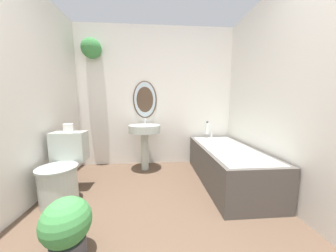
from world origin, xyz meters
TOP-DOWN VIEW (x-y plane):
  - wall_back at (-0.08, 2.59)m, footprint 2.80×0.32m
  - wall_left at (-1.37, 1.28)m, footprint 0.06×2.69m
  - wall_right at (1.37, 1.28)m, footprint 0.06×2.69m
  - toilet at (-1.08, 1.48)m, footprint 0.41×0.61m
  - pedestal_sink at (-0.20, 2.27)m, footprint 0.51×0.51m
  - bathtub at (0.97, 1.74)m, footprint 0.71×1.57m
  - shampoo_bottle at (0.88, 2.39)m, footprint 0.06×0.06m
  - potted_plant at (-0.64, 0.66)m, footprint 0.33×0.33m
  - toilet_paper_roll at (-1.08, 1.67)m, footprint 0.11×0.11m

SIDE VIEW (x-z plane):
  - potted_plant at x=-0.64m, z-range 0.02..0.47m
  - bathtub at x=0.97m, z-range -0.03..0.54m
  - toilet at x=-1.08m, z-range -0.04..0.70m
  - pedestal_sink at x=-0.20m, z-range 0.17..1.02m
  - shampoo_bottle at x=0.88m, z-range 0.56..0.77m
  - toilet_paper_roll at x=-1.08m, z-range 0.74..0.84m
  - wall_left at x=-1.37m, z-range 0.00..2.40m
  - wall_right at x=1.37m, z-range 0.00..2.40m
  - wall_back at x=-0.08m, z-range 0.06..2.46m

